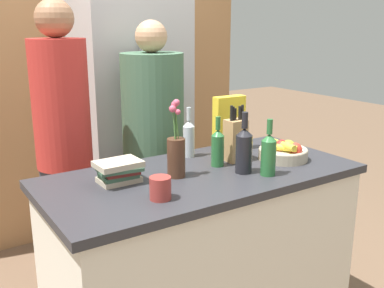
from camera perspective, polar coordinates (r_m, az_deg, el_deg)
The scene contains 15 objects.
kitchen_island at distance 2.36m, azimuth 1.25°, elevation -14.15°, with size 1.54×0.73×0.91m.
back_wall_wood at distance 3.52m, azimuth -13.92°, elevation 9.63°, with size 2.74×0.12×2.60m.
refrigerator at distance 3.33m, azimuth -7.88°, elevation 3.30°, with size 0.74×0.63×1.87m.
fruit_bowl at distance 2.40m, azimuth 11.61°, elevation -0.95°, with size 0.26×0.26×0.11m.
knife_block at distance 2.32m, azimuth 5.53°, elevation 0.57°, with size 0.10×0.09×0.30m.
flower_vase at distance 2.07m, azimuth -2.03°, elevation -1.22°, with size 0.08×0.08×0.37m.
cereal_box at distance 2.51m, azimuth 4.71°, elevation 2.58°, with size 0.19×0.07×0.31m.
coffee_mug at distance 1.84m, azimuth -4.10°, elevation -5.58°, with size 0.09×0.13×0.10m.
book_stack at distance 2.04m, azimuth -9.28°, elevation -3.39°, with size 0.21×0.16×0.10m.
bottle_oil at distance 2.13m, azimuth 9.69°, elevation -1.18°, with size 0.07×0.07×0.27m.
bottle_vinegar at distance 2.24m, azimuth 3.28°, elevation -0.35°, with size 0.06×0.06×0.25m.
bottle_wine at distance 2.39m, azimuth -0.41°, elevation 0.85°, with size 0.06×0.06×0.27m.
bottle_water at distance 2.14m, azimuth 6.61°, elevation -0.65°, with size 0.08×0.08×0.30m.
person_at_sink at distance 2.58m, azimuth -15.99°, elevation 0.56°, with size 0.31×0.31×1.74m.
person_in_blue at distance 2.79m, azimuth -4.91°, elevation 0.50°, with size 0.38×0.38×1.63m.
Camera 1 is at (-1.17, -1.69, 1.61)m, focal length 42.00 mm.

